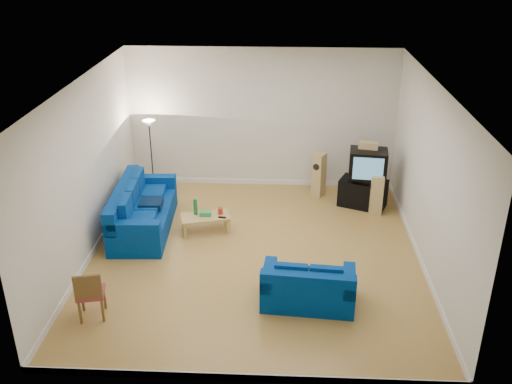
{
  "coord_description": "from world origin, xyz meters",
  "views": [
    {
      "loc": [
        0.45,
        -9.07,
        5.47
      ],
      "look_at": [
        0.0,
        0.4,
        1.1
      ],
      "focal_mm": 40.0,
      "sensor_mm": 36.0,
      "label": 1
    }
  ],
  "objects_px": {
    "coffee_table": "(205,218)",
    "tv_stand": "(363,193)",
    "sofa_loveseat": "(308,290)",
    "sofa_three_seat": "(141,214)",
    "television": "(368,164)"
  },
  "relations": [
    {
      "from": "sofa_loveseat",
      "to": "television",
      "type": "distance_m",
      "value": 3.92
    },
    {
      "from": "sofa_loveseat",
      "to": "coffee_table",
      "type": "distance_m",
      "value": 3.04
    },
    {
      "from": "sofa_three_seat",
      "to": "tv_stand",
      "type": "relative_size",
      "value": 2.46
    },
    {
      "from": "sofa_loveseat",
      "to": "tv_stand",
      "type": "bearing_deg",
      "value": 75.4
    },
    {
      "from": "sofa_three_seat",
      "to": "coffee_table",
      "type": "xyz_separation_m",
      "value": [
        1.3,
        -0.05,
        -0.05
      ]
    },
    {
      "from": "coffee_table",
      "to": "tv_stand",
      "type": "relative_size",
      "value": 1.06
    },
    {
      "from": "sofa_three_seat",
      "to": "television",
      "type": "distance_m",
      "value": 4.8
    },
    {
      "from": "television",
      "to": "sofa_loveseat",
      "type": "bearing_deg",
      "value": -103.8
    },
    {
      "from": "tv_stand",
      "to": "sofa_three_seat",
      "type": "bearing_deg",
      "value": -141.96
    },
    {
      "from": "sofa_three_seat",
      "to": "sofa_loveseat",
      "type": "relative_size",
      "value": 1.57
    },
    {
      "from": "sofa_loveseat",
      "to": "tv_stand",
      "type": "relative_size",
      "value": 1.57
    },
    {
      "from": "coffee_table",
      "to": "tv_stand",
      "type": "height_order",
      "value": "tv_stand"
    },
    {
      "from": "sofa_loveseat",
      "to": "sofa_three_seat",
      "type": "bearing_deg",
      "value": 148.59
    },
    {
      "from": "sofa_loveseat",
      "to": "coffee_table",
      "type": "relative_size",
      "value": 1.47
    },
    {
      "from": "sofa_three_seat",
      "to": "tv_stand",
      "type": "height_order",
      "value": "sofa_three_seat"
    }
  ]
}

